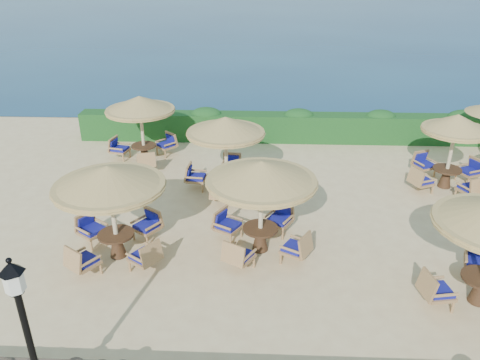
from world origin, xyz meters
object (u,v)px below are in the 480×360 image
at_px(cafe_set_1, 261,190).
at_px(lamp_post, 32,353).
at_px(cafe_set_3, 141,116).
at_px(cafe_set_5, 453,143).
at_px(cafe_set_4, 226,142).
at_px(cafe_set_0, 111,195).

bearing_deg(cafe_set_1, lamp_post, -124.24).
height_order(cafe_set_1, cafe_set_3, same).
height_order(lamp_post, cafe_set_5, lamp_post).
xyz_separation_m(cafe_set_3, cafe_set_4, (3.39, -2.37, -0.10)).
bearing_deg(cafe_set_3, cafe_set_5, -9.23).
relative_size(cafe_set_0, cafe_set_4, 1.00).
bearing_deg(cafe_set_4, cafe_set_0, -123.13).
xyz_separation_m(lamp_post, cafe_set_1, (3.68, 5.40, 0.30)).
bearing_deg(cafe_set_0, cafe_set_5, 24.32).
distance_m(cafe_set_0, cafe_set_5, 11.28).
bearing_deg(cafe_set_5, cafe_set_3, 170.77).
relative_size(cafe_set_0, cafe_set_3, 1.04).
distance_m(cafe_set_0, cafe_set_1, 3.85).
height_order(cafe_set_1, cafe_set_5, same).
height_order(lamp_post, cafe_set_4, lamp_post).
height_order(cafe_set_0, cafe_set_5, same).
height_order(cafe_set_3, cafe_set_5, same).
bearing_deg(cafe_set_5, lamp_post, -136.58).
bearing_deg(lamp_post, cafe_set_4, 74.46).
distance_m(cafe_set_0, cafe_set_3, 6.48).
bearing_deg(lamp_post, cafe_set_0, 91.69).
bearing_deg(cafe_set_4, cafe_set_1, -71.98).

